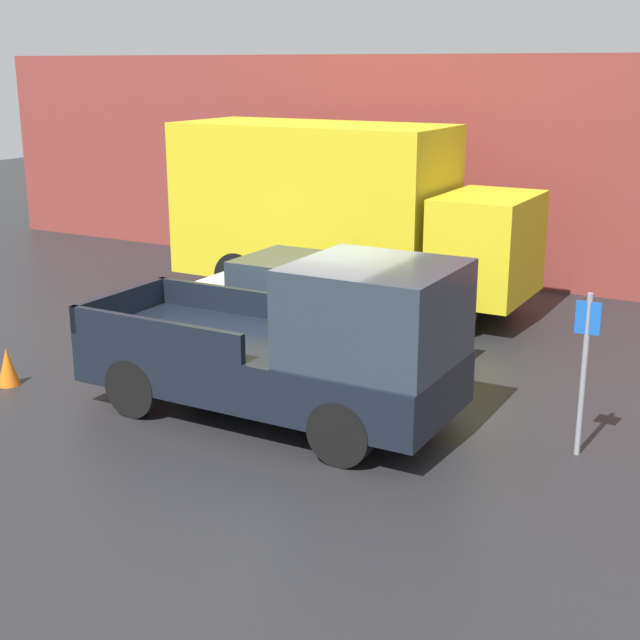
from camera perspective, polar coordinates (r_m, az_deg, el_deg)
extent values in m
plane|color=#232326|center=(13.02, -0.19, -4.86)|extent=(60.00, 60.00, 0.00)
cube|color=brown|center=(19.54, 11.30, 9.24)|extent=(28.00, 0.15, 4.86)
cube|color=black|center=(12.09, -3.38, -2.94)|extent=(5.15, 2.01, 0.70)
cube|color=#28333D|center=(11.06, 3.55, 0.47)|extent=(1.96, 1.89, 1.23)
cube|color=black|center=(13.31, -5.44, 1.24)|extent=(2.83, 0.10, 0.38)
cube|color=black|center=(11.85, -10.64, -0.84)|extent=(2.83, 0.10, 0.38)
cube|color=black|center=(13.40, -12.58, 1.03)|extent=(0.10, 2.01, 0.38)
cylinder|color=black|center=(12.22, 5.25, -4.29)|extent=(0.82, 0.26, 0.82)
cylinder|color=black|center=(10.73, 1.37, -7.20)|extent=(0.82, 0.26, 0.82)
cylinder|color=black|center=(13.74, -7.01, -2.02)|extent=(0.82, 0.26, 0.82)
cylinder|color=black|center=(12.43, -11.81, -4.22)|extent=(0.82, 0.26, 0.82)
cube|color=silver|center=(14.54, -0.51, 0.13)|extent=(4.72, 1.83, 0.68)
cube|color=#28333D|center=(14.30, -0.02, 2.57)|extent=(2.59, 1.61, 0.63)
cylinder|color=black|center=(14.70, 6.04, -0.94)|extent=(0.74, 0.22, 0.74)
cylinder|color=black|center=(13.28, 3.25, -2.75)|extent=(0.74, 0.22, 0.74)
cylinder|color=black|center=(16.02, -3.61, 0.55)|extent=(0.74, 0.22, 0.74)
cylinder|color=black|center=(14.72, -7.04, -0.95)|extent=(0.74, 0.22, 0.74)
cube|color=gold|center=(16.63, 10.63, 4.66)|extent=(1.57, 2.29, 1.89)
cube|color=gold|center=(17.99, -0.41, 7.65)|extent=(5.43, 2.41, 3.03)
cylinder|color=black|center=(17.91, 10.72, 2.46)|extent=(1.04, 0.30, 1.04)
cylinder|color=black|center=(15.95, 8.24, 0.90)|extent=(1.04, 0.30, 1.04)
cylinder|color=black|center=(19.72, -1.68, 3.98)|extent=(1.04, 0.30, 1.04)
cylinder|color=black|center=(17.96, -5.17, 2.72)|extent=(1.04, 0.30, 1.04)
cylinder|color=gray|center=(11.22, 16.50, -3.44)|extent=(0.07, 0.07, 2.06)
cube|color=blue|center=(10.99, 16.78, 0.12)|extent=(0.30, 0.02, 0.40)
cone|color=orange|center=(14.14, -19.36, -2.84)|extent=(0.33, 0.33, 0.58)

